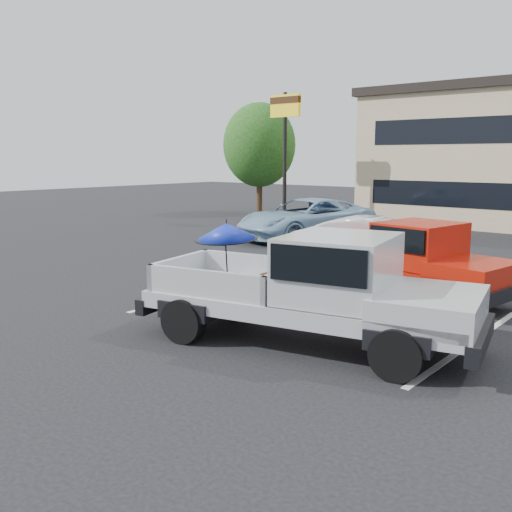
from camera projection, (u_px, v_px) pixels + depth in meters
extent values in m
plane|color=black|center=(258.00, 336.00, 9.99)|extent=(90.00, 90.00, 0.00)
cube|color=silver|center=(214.00, 291.00, 13.40)|extent=(0.12, 5.00, 0.01)
cube|color=silver|center=(470.00, 343.00, 9.61)|extent=(0.12, 5.00, 0.01)
cylinder|color=black|center=(285.00, 159.00, 26.38)|extent=(0.18, 0.18, 6.00)
cube|color=yellow|center=(285.00, 106.00, 25.96)|extent=(1.60, 0.18, 1.00)
cube|color=#381E0C|center=(285.00, 100.00, 25.92)|extent=(1.60, 0.22, 0.30)
cylinder|color=#332114|center=(259.00, 192.00, 31.48)|extent=(0.32, 0.32, 2.42)
ellipsoid|color=#164313|center=(259.00, 145.00, 31.04)|extent=(3.96, 3.96, 4.55)
cylinder|color=black|center=(184.00, 321.00, 9.62)|extent=(0.80, 0.44, 0.76)
cylinder|color=black|center=(237.00, 297.00, 11.22)|extent=(0.80, 0.44, 0.76)
cylinder|color=black|center=(396.00, 354.00, 7.98)|extent=(0.80, 0.44, 0.76)
cylinder|color=black|center=(423.00, 321.00, 9.58)|extent=(0.80, 0.44, 0.76)
cube|color=silver|center=(306.00, 305.00, 9.53)|extent=(5.68, 3.02, 0.28)
cube|color=silver|center=(429.00, 307.00, 8.58)|extent=(1.87, 2.20, 0.46)
cube|color=black|center=(481.00, 338.00, 8.30)|extent=(0.61, 1.96, 0.30)
cube|color=black|center=(172.00, 296.00, 10.81)|extent=(0.59, 1.95, 0.28)
cube|color=silver|center=(339.00, 268.00, 9.16)|extent=(2.00, 2.15, 1.05)
cube|color=black|center=(339.00, 255.00, 9.12)|extent=(1.88, 2.22, 0.55)
cube|color=black|center=(231.00, 292.00, 10.18)|extent=(2.64, 2.29, 0.10)
cube|color=silver|center=(254.00, 267.00, 10.89)|extent=(2.27, 0.59, 0.50)
cube|color=silver|center=(205.00, 285.00, 9.37)|extent=(2.27, 0.59, 0.50)
cube|color=silver|center=(180.00, 270.00, 10.63)|extent=(0.49, 1.82, 0.50)
cube|color=silver|center=(287.00, 282.00, 9.62)|extent=(0.49, 1.82, 0.50)
ellipsoid|color=brown|center=(269.00, 282.00, 9.98)|extent=(0.58, 0.52, 0.34)
cylinder|color=brown|center=(281.00, 287.00, 9.78)|extent=(0.07, 0.07, 0.25)
cylinder|color=brown|center=(285.00, 285.00, 9.93)|extent=(0.07, 0.07, 0.25)
ellipsoid|color=brown|center=(278.00, 271.00, 9.86)|extent=(0.37, 0.35, 0.46)
cylinder|color=red|center=(279.00, 263.00, 9.82)|extent=(0.22, 0.22, 0.04)
sphere|color=brown|center=(283.00, 257.00, 9.77)|extent=(0.24, 0.24, 0.24)
cone|color=black|center=(290.00, 259.00, 9.71)|extent=(0.19, 0.15, 0.12)
cone|color=black|center=(281.00, 250.00, 9.70)|extent=(0.08, 0.08, 0.13)
cone|color=black|center=(284.00, 249.00, 9.81)|extent=(0.08, 0.08, 0.13)
cylinder|color=brown|center=(259.00, 287.00, 10.08)|extent=(0.30, 0.05, 0.10)
cylinder|color=black|center=(227.00, 262.00, 9.87)|extent=(0.02, 0.10, 1.05)
cone|color=#1528B9|center=(226.00, 231.00, 9.77)|extent=(1.10, 1.12, 0.36)
cylinder|color=black|center=(226.00, 222.00, 9.74)|extent=(0.02, 0.02, 0.10)
cylinder|color=black|center=(226.00, 239.00, 9.79)|extent=(1.10, 1.10, 0.09)
cylinder|color=black|center=(320.00, 273.00, 13.76)|extent=(0.72, 0.36, 0.69)
cylinder|color=black|center=(364.00, 264.00, 14.83)|extent=(0.72, 0.36, 0.69)
cylinder|color=black|center=(440.00, 298.00, 11.33)|extent=(0.72, 0.36, 0.69)
cylinder|color=black|center=(483.00, 286.00, 12.39)|extent=(0.72, 0.36, 0.69)
cube|color=#B6180A|center=(399.00, 268.00, 13.00)|extent=(5.10, 2.52, 0.25)
cube|color=#B6180A|center=(474.00, 272.00, 11.61)|extent=(1.62, 1.94, 0.42)
cube|color=black|center=(505.00, 294.00, 11.17)|extent=(0.47, 1.78, 0.27)
cube|color=black|center=(319.00, 260.00, 14.88)|extent=(0.45, 1.78, 0.25)
cube|color=#B6180A|center=(419.00, 244.00, 12.52)|extent=(1.75, 1.89, 0.95)
cube|color=black|center=(420.00, 236.00, 12.49)|extent=(1.63, 1.95, 0.50)
cube|color=black|center=(354.00, 258.00, 13.97)|extent=(2.33, 1.98, 0.09)
cube|color=#B6180A|center=(375.00, 244.00, 14.43)|extent=(2.07, 0.43, 0.45)
cube|color=#B6180A|center=(333.00, 250.00, 13.42)|extent=(2.07, 0.43, 0.45)
cube|color=#B6180A|center=(325.00, 243.00, 14.67)|extent=(0.36, 1.66, 0.45)
cube|color=#B6180A|center=(388.00, 252.00, 13.18)|extent=(0.36, 1.66, 0.45)
imported|color=#BBBCC3|center=(377.00, 245.00, 15.53)|extent=(4.65, 2.23, 1.47)
imported|color=#82A6C2|center=(306.00, 219.00, 21.70)|extent=(3.88, 6.04, 1.55)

